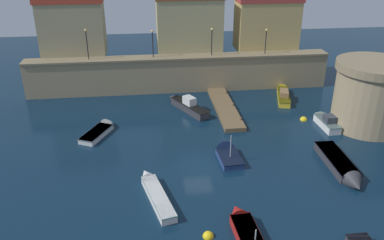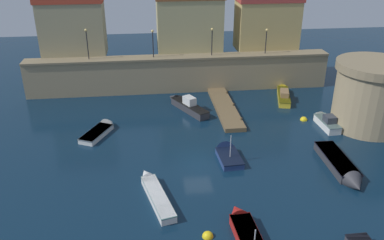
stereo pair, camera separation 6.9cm
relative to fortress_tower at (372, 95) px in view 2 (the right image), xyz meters
The scene contains 19 objects.
ground_plane 19.20m from the fortress_tower, 164.62° to the right, with size 100.08×100.08×0.00m, color #0C2338.
quay_wall 22.22m from the fortress_tower, 145.12° to the left, with size 37.39×2.33×4.45m.
old_town_backdrop 24.43m from the fortress_tower, 138.68° to the left, with size 32.62×4.86×7.33m.
fortress_tower is the anchor object (origin of this frame).
pier_dock 15.26m from the fortress_tower, 156.74° to the left, with size 2.17×11.57×0.70m.
quay_lamp_0 31.94m from the fortress_tower, 156.45° to the left, with size 0.32×0.32×3.64m.
quay_lamp_1 25.08m from the fortress_tower, 149.33° to the left, with size 0.32×0.32×3.33m.
quay_lamp_2 19.32m from the fortress_tower, 138.24° to the left, with size 0.32×0.32×3.37m.
quay_lamp_3 15.01m from the fortress_tower, 120.32° to the left, with size 0.32×0.32×3.09m.
moored_boat_0 16.45m from the fortress_tower, 164.02° to the right, with size 2.01×4.28×3.17m.
moored_boat_1 10.80m from the fortress_tower, 128.48° to the right, with size 1.93×7.35×1.68m.
moored_boat_2 27.35m from the fortress_tower, behind, with size 3.64×5.34×1.48m.
moored_boat_3 19.44m from the fortress_tower, 160.01° to the left, with size 4.45×7.00×1.88m.
moored_boat_4 24.35m from the fortress_tower, 156.63° to the right, with size 2.78×7.08×1.08m.
moored_boat_6 5.16m from the fortress_tower, behind, with size 1.46×4.74×1.69m.
moored_boat_7 22.60m from the fortress_tower, 136.83° to the right, with size 1.81×7.12×2.32m.
moored_boat_8 11.05m from the fortress_tower, 123.91° to the left, with size 3.05×7.04×1.56m.
mooring_buoy_0 7.14m from the fortress_tower, 159.69° to the left, with size 0.76×0.76×0.76m, color yellow.
mooring_buoy_1 24.12m from the fortress_tower, 142.09° to the right, with size 0.75×0.75×0.75m, color yellow.
Camera 2 is at (-4.11, -30.31, 18.33)m, focal length 37.76 mm.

